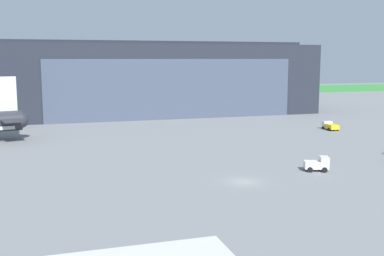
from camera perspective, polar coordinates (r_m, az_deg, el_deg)
ground_plane at (r=66.66m, az=6.27°, el=-6.47°), size 440.00×440.00×0.00m
grass_field_strip at (r=237.41m, az=-11.00°, el=4.16°), size 440.00×56.00×0.08m
maintenance_hangar at (r=148.88m, az=-3.87°, el=5.96°), size 93.30×34.26×22.36m
ops_van at (r=118.17m, az=16.38°, el=0.24°), size 2.82×4.67×1.91m
fuel_bowser at (r=74.65m, az=14.97°, el=-4.23°), size 4.04×3.26×2.26m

